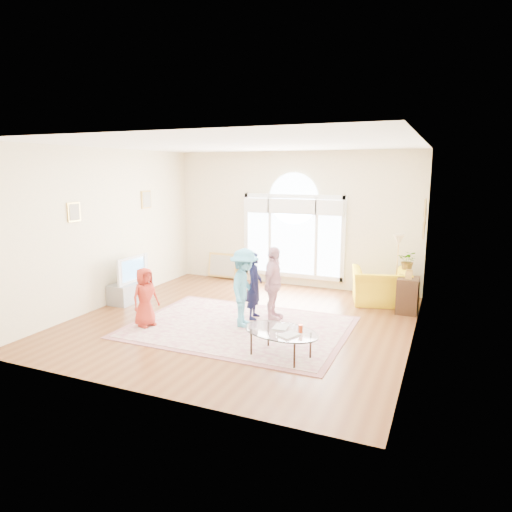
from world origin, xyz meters
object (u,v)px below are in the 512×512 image
at_px(area_rug, 239,327).
at_px(coffee_table, 281,332).
at_px(tv_console, 130,291).
at_px(armchair, 380,287).
at_px(television, 130,269).

bearing_deg(area_rug, coffee_table, -39.69).
bearing_deg(tv_console, armchair, 20.77).
distance_m(area_rug, coffee_table, 1.53).
bearing_deg(armchair, tv_console, 6.33).
bearing_deg(armchair, coffee_table, 59.96).
height_order(television, armchair, television).
distance_m(television, armchair, 5.30).
xyz_separation_m(tv_console, coffee_table, (3.99, -1.56, 0.19)).
distance_m(area_rug, armchair, 3.28).
relative_size(tv_console, coffee_table, 0.73).
xyz_separation_m(coffee_table, armchair, (0.96, 3.44, -0.03)).
bearing_deg(television, tv_console, 180.00).
xyz_separation_m(area_rug, armchair, (2.09, 2.50, 0.36)).
bearing_deg(tv_console, coffee_table, -21.33).
xyz_separation_m(area_rug, coffee_table, (1.13, -0.94, 0.39)).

